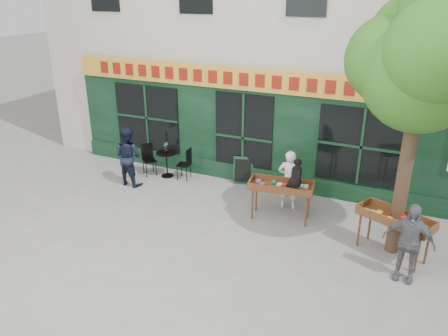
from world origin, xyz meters
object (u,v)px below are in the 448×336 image
at_px(book_cart_center, 281,188).
at_px(bistro_table, 167,159).
at_px(man_left, 128,156).
at_px(dog, 296,173).
at_px(woman, 289,180).
at_px(book_cart_right, 395,221).
at_px(man_right, 408,242).

bearing_deg(book_cart_center, bistro_table, 156.64).
bearing_deg(book_cart_center, man_left, 169.97).
xyz_separation_m(dog, woman, (-0.35, 0.70, -0.51)).
bearing_deg(man_left, bistro_table, -123.36).
height_order(book_cart_right, man_left, man_left).
height_order(man_right, bistro_table, man_right).
distance_m(dog, bistro_table, 4.43).
height_order(dog, bistro_table, dog).
relative_size(dog, woman, 0.39).
distance_m(book_cart_center, man_left, 4.57).
distance_m(dog, book_cart_right, 2.36).
xyz_separation_m(man_right, bistro_table, (-6.78, 2.37, -0.27)).
relative_size(man_right, bistro_table, 2.14).
height_order(book_cart_center, woman, woman).
xyz_separation_m(book_cart_center, woman, (0.00, 0.65, -0.05)).
relative_size(dog, man_left, 0.35).
height_order(dog, man_left, man_left).
bearing_deg(dog, book_cart_right, -20.04).
bearing_deg(dog, book_cart_center, 164.05).
xyz_separation_m(book_cart_right, man_right, (0.30, -0.75, -0.01)).
relative_size(woman, man_right, 0.96).
relative_size(book_cart_center, woman, 1.01).
bearing_deg(book_cart_center, dog, -15.95).
height_order(book_cart_center, bistro_table, book_cart_center).
relative_size(bistro_table, man_left, 0.45).
relative_size(book_cart_right, bistro_table, 2.13).
bearing_deg(bistro_table, book_cart_right, -14.01).
distance_m(man_right, man_left, 7.63).
bearing_deg(man_right, bistro_table, 164.73).
relative_size(book_cart_center, bistro_table, 2.07).
bearing_deg(book_cart_right, man_right, -44.23).
relative_size(book_cart_center, man_right, 0.97).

